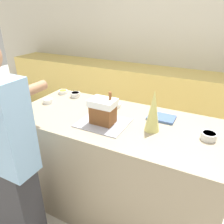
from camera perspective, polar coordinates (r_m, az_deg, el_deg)
The scene contains 14 objects.
ground_plane at distance 2.39m, azimuth 0.59°, elevation -22.71°, with size 12.00×12.00×0.00m, color beige.
wall_back at distance 3.73m, azimuth 16.55°, elevation 17.07°, with size 8.00×0.05×2.60m.
back_cabinet_block at distance 3.64m, azimuth 13.88°, elevation 3.31°, with size 6.00×0.60×0.91m.
kitchen_island at distance 2.06m, azimuth 0.65°, elevation -13.80°, with size 1.75×0.80×0.96m.
baking_tray at distance 1.73m, azimuth -2.32°, elevation -2.85°, with size 0.38×0.32×0.01m.
gingerbread_house at distance 1.68m, azimuth -2.37°, elevation 0.39°, with size 0.20×0.15×0.26m.
decorative_tree at distance 1.59m, azimuth 10.72°, elevation 0.26°, with size 0.11×0.11×0.32m.
candy_bowl_beside_tree at distance 2.39m, azimuth -12.66°, elevation 5.17°, with size 0.10×0.10×0.04m.
candy_bowl_near_tray_right at distance 2.01m, azimuth 0.52°, elevation 1.90°, with size 0.13×0.13×0.04m.
candy_bowl_behind_tray at distance 1.66m, azimuth 23.96°, elevation -5.70°, with size 0.11×0.11×0.05m.
candy_bowl_near_tray_left at distance 2.18m, azimuth -16.40°, elevation 2.87°, with size 0.09×0.09×0.04m.
candy_bowl_front_corner at distance 2.27m, azimuth -9.56°, elevation 4.54°, with size 0.10×0.10×0.05m.
cookbook at distance 1.84m, azimuth 12.77°, elevation -1.44°, with size 0.22×0.15×0.02m.
person at distance 1.67m, azimuth -25.64°, elevation -11.15°, with size 0.43×0.54×1.65m.
Camera 1 is at (0.70, -1.43, 1.78)m, focal length 35.00 mm.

